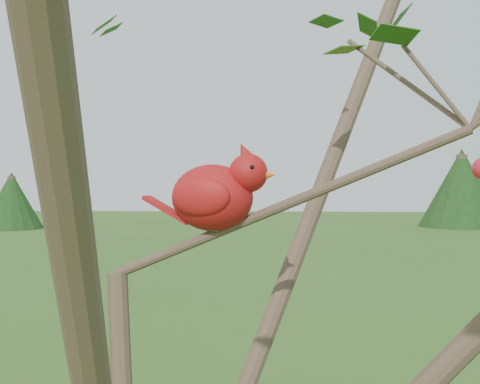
# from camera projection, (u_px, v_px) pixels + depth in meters

# --- Properties ---
(crabapple_tree) EXTENTS (2.35, 2.05, 2.95)m
(crabapple_tree) POSITION_uv_depth(u_px,v_px,m) (145.00, 177.00, 0.94)
(crabapple_tree) COLOR #3D2B21
(crabapple_tree) RESTS_ON ground
(cardinal) EXTENTS (0.24, 0.14, 0.17)m
(cardinal) POSITION_uv_depth(u_px,v_px,m) (217.00, 194.00, 1.04)
(cardinal) COLOR #B10F18
(cardinal) RESTS_ON ground
(distant_trees) EXTENTS (41.56, 10.58, 3.57)m
(distant_trees) POSITION_uv_depth(u_px,v_px,m) (227.00, 194.00, 24.49)
(distant_trees) COLOR #3D2B21
(distant_trees) RESTS_ON ground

